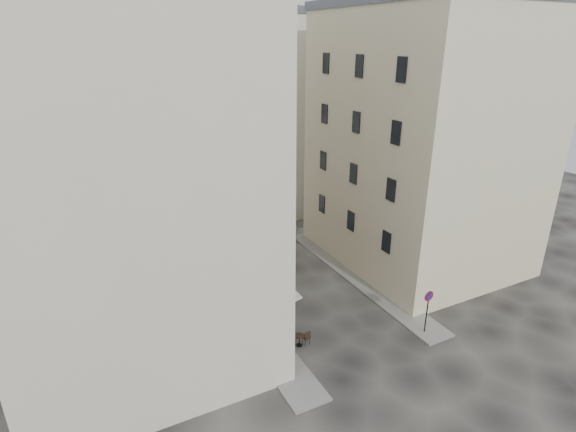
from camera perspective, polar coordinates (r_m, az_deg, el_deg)
ground at (r=29.37m, az=4.16°, el=-11.71°), size 90.00×90.00×0.00m
sidewalk_left at (r=30.78m, az=-7.08°, el=-9.99°), size 2.00×22.00×0.12m
sidewalk_right at (r=33.64m, az=8.16°, el=-7.12°), size 2.00×18.00×0.12m
building_left at (r=24.70m, az=-20.60°, el=6.66°), size 12.20×16.20×20.60m
building_right at (r=34.51m, az=16.84°, el=9.33°), size 12.20×14.20×18.60m
building_back at (r=42.19m, az=-10.34°, el=11.97°), size 18.20×10.20×18.60m
cafe_storefront at (r=27.48m, az=-4.69°, el=-9.64°), size 1.74×7.30×3.50m
stone_steps at (r=39.16m, az=-5.29°, el=-2.15°), size 9.00×3.15×0.80m
bollard_near at (r=27.05m, az=-0.78°, el=-13.55°), size 0.12×0.12×0.98m
bollard_mid at (r=29.72m, az=-3.81°, el=-10.06°), size 0.12×0.12×0.98m
bollard_far at (r=32.54m, az=-6.27°, el=-7.14°), size 0.12×0.12×0.98m
no_parking_sign at (r=27.28m, az=17.36°, el=-10.58°), size 0.65×0.10×2.84m
bistro_table_a at (r=26.04m, az=1.42°, el=-15.35°), size 1.24×0.58×0.87m
bistro_table_b at (r=27.01m, az=-0.88°, el=-13.67°), size 1.39×0.65×0.98m
bistro_table_c at (r=29.31m, az=-3.29°, el=-10.78°), size 1.17×0.55×0.82m
bistro_table_d at (r=30.11m, az=-4.47°, el=-9.77°), size 1.27×0.60×0.89m
bistro_table_e at (r=30.96m, az=-5.19°, el=-8.79°), size 1.36×0.64×0.95m
pedestrian at (r=29.64m, az=-0.54°, el=-9.45°), size 0.70×0.58×1.63m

